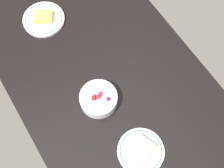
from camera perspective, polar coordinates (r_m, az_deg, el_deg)
The scene contains 4 objects.
dining_table at distance 138.82cm, azimuth -0.00°, elevation -0.65°, with size 159.74×81.93×4.00cm, color black.
plate_sandwich at distance 127.60cm, azimuth 5.38°, elevation -12.24°, with size 19.26×19.26×4.48cm.
bowl_berries at distance 131.44cm, azimuth -2.50°, elevation -2.75°, with size 16.31×16.31×7.58cm.
plate_cheese at distance 156.51cm, azimuth -12.57°, elevation 11.71°, with size 20.29×20.29×4.35cm.
Camera 1 is at (-45.08, 28.41, 130.19)cm, focal length 49.35 mm.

